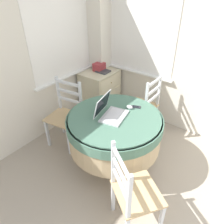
# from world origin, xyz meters

# --- Properties ---
(corner_room_shell) EXTENTS (4.34, 5.12, 2.55)m
(corner_room_shell) POSITION_xyz_m (1.23, 2.07, 1.28)
(corner_room_shell) COLOR silver
(corner_room_shell) RESTS_ON ground_plane
(round_dining_table) EXTENTS (1.12, 1.12, 0.75)m
(round_dining_table) POSITION_xyz_m (0.83, 2.01, 0.57)
(round_dining_table) COLOR #4C3D2D
(round_dining_table) RESTS_ON ground_plane
(laptop) EXTENTS (0.40, 0.37, 0.25)m
(laptop) POSITION_xyz_m (0.81, 2.06, 0.80)
(laptop) COLOR silver
(laptop) RESTS_ON round_dining_table
(computer_mouse) EXTENTS (0.05, 0.08, 0.04)m
(computer_mouse) POSITION_xyz_m (1.07, 1.96, 0.77)
(computer_mouse) COLOR silver
(computer_mouse) RESTS_ON round_dining_table
(cell_phone) EXTENTS (0.09, 0.12, 0.01)m
(cell_phone) POSITION_xyz_m (1.15, 1.92, 0.75)
(cell_phone) COLOR #2D2D33
(cell_phone) RESTS_ON round_dining_table
(dining_chair_near_back_window) EXTENTS (0.45, 0.48, 0.95)m
(dining_chair_near_back_window) POSITION_xyz_m (0.79, 2.82, 0.46)
(dining_chair_near_back_window) COLOR tan
(dining_chair_near_back_window) RESTS_ON ground_plane
(dining_chair_near_right_window) EXTENTS (0.43, 0.39, 0.95)m
(dining_chair_near_right_window) POSITION_xyz_m (1.63, 2.06, 0.46)
(dining_chair_near_right_window) COLOR tan
(dining_chair_near_right_window) RESTS_ON ground_plane
(dining_chair_camera_near) EXTENTS (0.57, 0.58, 0.95)m
(dining_chair_camera_near) POSITION_xyz_m (0.28, 1.40, 0.46)
(dining_chair_camera_near) COLOR tan
(dining_chair_camera_near) RESTS_ON ground_plane
(corner_cabinet) EXTENTS (0.61, 0.50, 0.75)m
(corner_cabinet) POSITION_xyz_m (1.75, 2.99, 0.37)
(corner_cabinet) COLOR beige
(corner_cabinet) RESTS_ON ground_plane
(storage_box) EXTENTS (0.18, 0.15, 0.13)m
(storage_box) POSITION_xyz_m (1.77, 3.01, 0.81)
(storage_box) COLOR #9E3338
(storage_box) RESTS_ON corner_cabinet
(book_on_cabinet) EXTENTS (0.17, 0.20, 0.02)m
(book_on_cabinet) POSITION_xyz_m (1.76, 2.92, 0.76)
(book_on_cabinet) COLOR #3F3F44
(book_on_cabinet) RESTS_ON corner_cabinet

